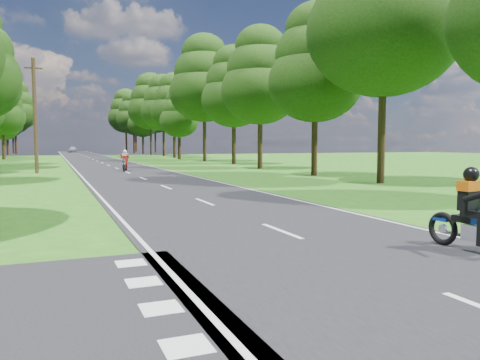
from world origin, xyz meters
name	(u,v)px	position (x,y,z in m)	size (l,w,h in m)	color
ground	(327,249)	(0.00, 0.00, 0.00)	(160.00, 160.00, 0.00)	#225B14
main_road	(97,161)	(0.00, 50.00, 0.01)	(7.00, 140.00, 0.02)	black
road_markings	(97,161)	(-0.14, 48.13, 0.02)	(7.40, 140.00, 0.01)	silver
treeline	(100,99)	(1.43, 60.06, 8.25)	(40.00, 115.35, 14.78)	black
telegraph_pole	(35,115)	(-6.00, 28.00, 4.07)	(1.20, 0.26, 8.00)	#382616
rider_near_blue	(480,210)	(2.46, -1.41, 0.84)	(0.66, 1.97, 1.64)	navy
rider_far_red	(125,160)	(0.09, 27.88, 0.82)	(0.64, 1.92, 1.60)	#A4190C
distant_car	(72,149)	(-0.57, 104.04, 0.74)	(1.70, 4.23, 1.44)	#B6B9BE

